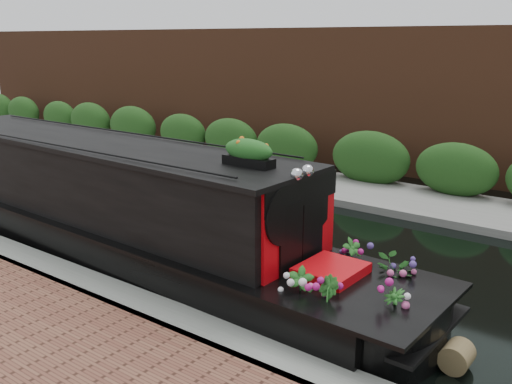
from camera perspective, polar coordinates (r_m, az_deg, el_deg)
The scene contains 7 objects.
ground at distance 10.88m, azimuth -1.64°, elevation -4.72°, with size 80.00×80.00×0.00m, color black.
near_bank_coping at distance 8.75m, azimuth -15.46°, elevation -10.42°, with size 40.00×0.60×0.50m, color gray.
far_bank_path at distance 14.25m, azimuth 8.94°, elevation -0.08°, with size 40.00×2.40×0.34m, color gray.
far_hedge at distance 15.03m, azimuth 10.57°, elevation 0.64°, with size 40.00×1.10×2.80m, color #1E4617.
far_brick_wall at distance 16.89m, azimuth 13.78°, elevation 2.06°, with size 40.00×1.00×8.00m, color brown.
narrowboat at distance 10.12m, azimuth -13.97°, elevation -2.12°, with size 11.09×2.25×2.58m.
rope_fender at distance 7.17m, azimuth 19.43°, elevation -15.24°, with size 0.34×0.34×0.35m, color brown.
Camera 1 is at (6.40, -7.99, 3.69)m, focal length 40.00 mm.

